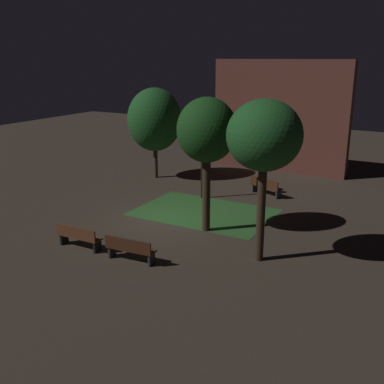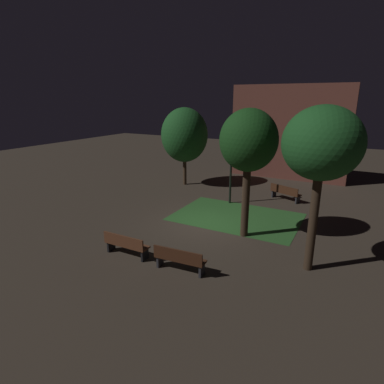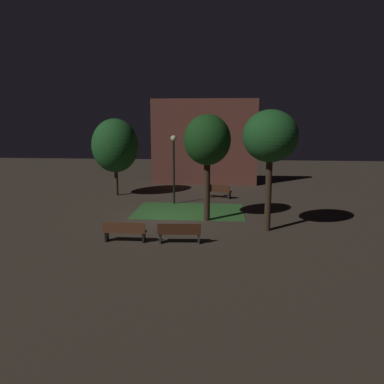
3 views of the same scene
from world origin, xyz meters
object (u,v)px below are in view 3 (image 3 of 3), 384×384
tree_back_right (270,137)px  tree_lawn_side (207,141)px  bench_by_lamp (125,231)px  lamp_post_plaza_west (174,157)px  bench_front_right (179,232)px  bench_front_left (218,191)px  tree_back_left (115,146)px

tree_back_right → tree_lawn_side: 3.32m
bench_by_lamp → lamp_post_plaza_west: bearing=82.1°
bench_front_right → bench_front_left: same height
bench_front_right → tree_back_right: size_ratio=0.33×
lamp_post_plaza_west → tree_back_right: bearing=-46.8°
tree_back_right → tree_lawn_side: tree_back_right is taller
bench_front_left → lamp_post_plaza_west: 4.06m
bench_front_left → tree_back_right: tree_back_right is taller
tree_lawn_side → bench_front_right: bearing=-103.7°
tree_lawn_side → tree_back_right: bearing=-28.9°
tree_back_left → lamp_post_plaza_west: tree_back_left is taller
bench_front_right → bench_front_left: 9.79m
tree_back_left → bench_by_lamp: bearing=-72.4°
bench_front_right → bench_by_lamp: bearing=-180.0°
bench_front_left → tree_back_right: 8.70m
bench_by_lamp → bench_front_left: size_ratio=0.97×
tree_lawn_side → lamp_post_plaza_west: 4.56m
bench_by_lamp → lamp_post_plaza_west: lamp_post_plaza_west is taller
bench_front_right → tree_back_right: bearing=30.8°
lamp_post_plaza_west → tree_lawn_side: bearing=-60.1°
tree_back_left → tree_back_right: bearing=-39.6°
tree_back_left → bench_front_right: bearing=-61.2°
tree_back_right → tree_back_left: tree_back_right is taller
bench_by_lamp → bench_front_right: bearing=0.0°
bench_front_right → tree_lawn_side: tree_lawn_side is taller
tree_lawn_side → bench_front_left: bearing=85.9°
tree_back_right → tree_back_left: size_ratio=1.07×
bench_by_lamp → lamp_post_plaza_west: (1.07, 7.71, 2.38)m
bench_by_lamp → tree_lawn_side: tree_lawn_side is taller
tree_lawn_side → lamp_post_plaza_west: size_ratio=1.29×
bench_front_left → tree_lawn_side: bearing=-94.1°
tree_back_right → tree_back_left: bearing=140.4°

